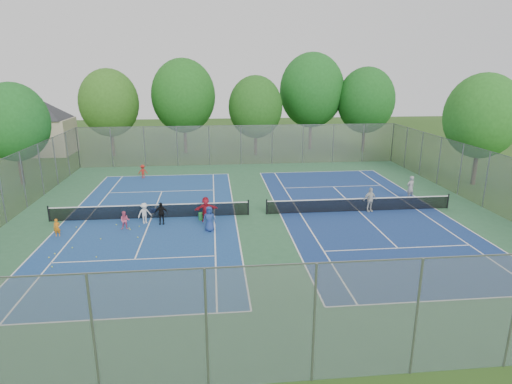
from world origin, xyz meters
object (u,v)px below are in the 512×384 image
ball_crate (153,211)px  instructor (410,188)px  net_right (359,205)px  net_left (151,212)px  ball_hopper (201,217)px

ball_crate → instructor: (18.78, 1.21, 0.76)m
net_right → instructor: size_ratio=7.16×
net_left → net_right: (14.00, 0.00, 0.00)m
ball_hopper → instructor: instructor is taller
net_right → ball_crate: bearing=175.1°
net_right → instructor: 5.33m
net_right → net_left: bearing=180.0°
ball_crate → net_left: bearing=-87.9°
ball_hopper → instructor: 15.81m
net_left → net_right: bearing=0.0°
ball_crate → ball_hopper: bearing=-30.1°
ball_crate → instructor: bearing=3.7°
net_right → ball_crate: net_right is taller
net_left → ball_hopper: bearing=-12.4°
net_left → instructor: bearing=7.3°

